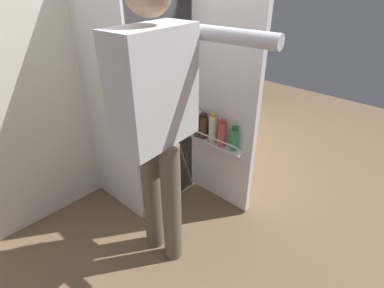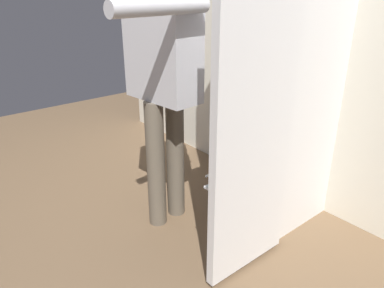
{
  "view_description": "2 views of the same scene",
  "coord_description": "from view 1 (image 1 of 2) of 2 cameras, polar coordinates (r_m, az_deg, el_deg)",
  "views": [
    {
      "loc": [
        -1.34,
        -1.24,
        1.7
      ],
      "look_at": [
        -0.01,
        -0.02,
        0.67
      ],
      "focal_mm": 28.22,
      "sensor_mm": 36.0,
      "label": 1
    },
    {
      "loc": [
        1.44,
        -1.36,
        1.52
      ],
      "look_at": [
        -0.12,
        -0.07,
        0.64
      ],
      "focal_mm": 34.5,
      "sensor_mm": 36.0,
      "label": 2
    }
  ],
  "objects": [
    {
      "name": "ground_plane",
      "position": [
        2.49,
        -0.11,
        -13.17
      ],
      "size": [
        6.91,
        6.91,
        0.0
      ],
      "primitive_type": "plane",
      "color": "brown"
    },
    {
      "name": "kitchen_wall",
      "position": [
        2.56,
        -15.65,
        17.84
      ],
      "size": [
        4.4,
        0.1,
        2.43
      ],
      "primitive_type": "cube",
      "color": "silver",
      "rests_on": "ground_plane"
    },
    {
      "name": "refrigerator",
      "position": [
        2.35,
        -8.75,
        9.33
      ],
      "size": [
        0.64,
        1.15,
        1.78
      ],
      "color": "white",
      "rests_on": "ground_plane"
    },
    {
      "name": "person",
      "position": [
        1.64,
        -6.66,
        6.64
      ],
      "size": [
        0.62,
        0.78,
        1.74
      ],
      "color": "#665B4C",
      "rests_on": "ground_plane"
    }
  ]
}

